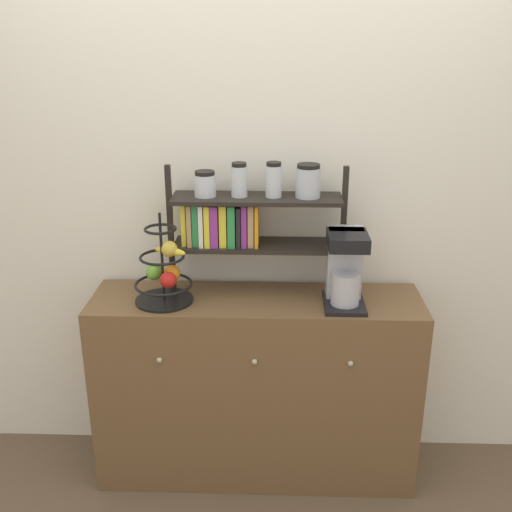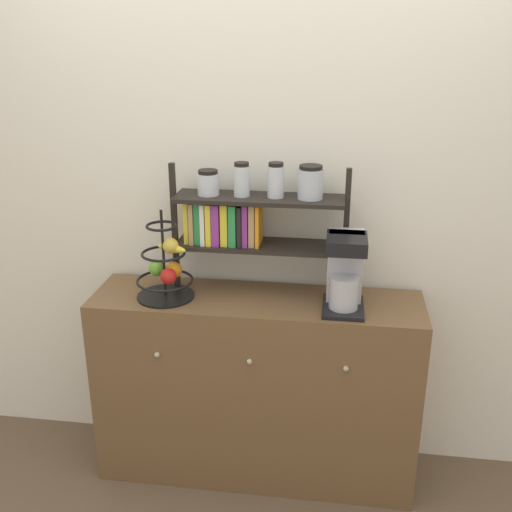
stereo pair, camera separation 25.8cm
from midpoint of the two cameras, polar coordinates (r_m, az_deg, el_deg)
name	(u,v)px [view 1 (the left image)]	position (r m, az deg, el deg)	size (l,w,h in m)	color
ground_plane	(255,495)	(3.01, -2.77, -21.85)	(12.00, 12.00, 0.00)	brown
wall_back	(258,201)	(2.76, -2.51, 5.23)	(7.00, 0.05, 2.60)	silver
sideboard	(256,387)	(2.88, -2.61, -12.46)	(1.48, 0.41, 0.92)	brown
coffee_maker	(345,267)	(2.57, 5.66, -1.13)	(0.17, 0.23, 0.33)	black
fruit_stand	(165,273)	(2.64, -11.49, -1.62)	(0.26, 0.26, 0.40)	black
shelf_hutch	(243,214)	(2.62, -4.10, 3.99)	(0.79, 0.20, 0.60)	black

